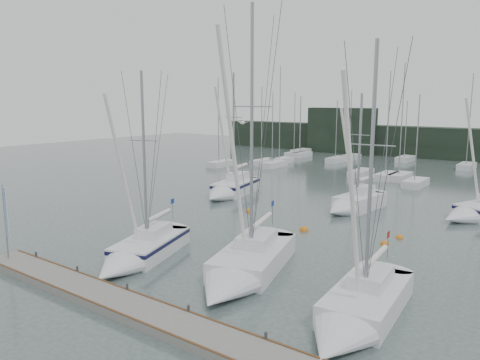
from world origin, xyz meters
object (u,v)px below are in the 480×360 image
buoy_d (384,244)px  buoy_c (250,212)px  sailboat_near_center (241,271)px  sailboat_near_right (354,316)px  sailboat_near_left (137,254)px  buoy_b (400,238)px  sailboat_mid_c (351,205)px  sailboat_mid_d (477,212)px  buoy_a (304,231)px  dock_banner (6,216)px  sailboat_mid_a (229,190)px

buoy_d → buoy_c: bearing=170.1°
sailboat_near_center → sailboat_near_right: bearing=-26.8°
sailboat_near_left → buoy_b: (10.83, 14.09, -0.53)m
sailboat_mid_c → buoy_b: size_ratio=21.05×
buoy_c → buoy_d: bearing=-9.9°
sailboat_mid_d → buoy_a: bearing=-107.0°
sailboat_mid_d → dock_banner: size_ratio=2.69×
buoy_a → buoy_d: 5.90m
sailboat_mid_c → buoy_d: (5.51, -7.42, -0.60)m
buoy_a → buoy_b: (6.24, 2.27, 0.00)m
sailboat_near_right → sailboat_mid_d: bearing=83.4°
sailboat_near_right → dock_banner: (-18.80, -4.83, 2.45)m
buoy_b → buoy_c: size_ratio=0.84×
buoy_c → dock_banner: (-3.42, -19.00, 2.96)m
sailboat_mid_d → dock_banner: (-19.47, -27.81, 2.38)m
sailboat_near_right → buoy_d: sailboat_near_right is taller
dock_banner → buoy_b: bearing=63.2°
buoy_b → buoy_c: bearing=179.4°
buoy_d → buoy_a: bearing=-177.9°
sailboat_mid_a → buoy_d: bearing=-31.4°
buoy_b → sailboat_mid_c: bearing=137.5°
buoy_c → buoy_d: size_ratio=1.12×
buoy_b → sailboat_near_right: bearing=-79.6°
sailboat_mid_c → sailboat_mid_d: (9.11, 3.58, -0.02)m
sailboat_near_right → buoy_c: 20.93m
sailboat_mid_a → dock_banner: 23.29m
sailboat_mid_a → sailboat_mid_d: 21.94m
sailboat_mid_d → dock_banner: bearing=-101.8°
sailboat_near_right → sailboat_mid_d: (0.67, 22.98, 0.07)m
sailboat_near_center → buoy_c: sailboat_near_center is taller
sailboat_mid_c → buoy_c: sailboat_mid_c is taller
sailboat_near_left → sailboat_mid_a: 19.73m
sailboat_near_right → buoy_b: size_ratio=25.10×
sailboat_mid_c → buoy_d: size_ratio=19.91×
sailboat_mid_c → buoy_a: bearing=-85.8°
sailboat_near_left → sailboat_mid_d: size_ratio=1.03×
sailboat_mid_d → sailboat_near_right: bearing=-68.4°
buoy_a → dock_banner: size_ratio=0.15×
sailboat_near_right → sailboat_mid_d: size_ratio=1.10×
dock_banner → buoy_c: bearing=93.7°
sailboat_mid_a → buoy_c: sailboat_mid_a is taller
sailboat_mid_a → sailboat_near_center: bearing=-62.7°
buoy_a → sailboat_near_right: bearing=-53.1°
sailboat_near_left → sailboat_mid_c: bearing=57.3°
sailboat_near_left → buoy_a: size_ratio=18.23×
sailboat_near_left → buoy_c: bearing=79.5°
sailboat_mid_a → buoy_a: bearing=-40.5°
sailboat_near_center → buoy_c: 15.46m
sailboat_near_left → buoy_b: sailboat_near_left is taller
sailboat_mid_d → buoy_b: sailboat_mid_d is taller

